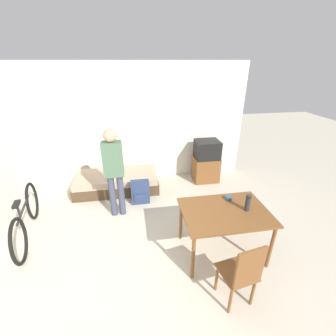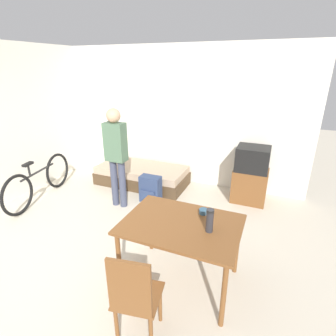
% 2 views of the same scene
% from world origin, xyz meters
% --- Properties ---
extents(ground_plane, '(20.00, 20.00, 0.00)m').
position_xyz_m(ground_plane, '(0.00, 0.00, 0.00)').
color(ground_plane, beige).
extents(wall_back, '(5.46, 0.06, 2.70)m').
position_xyz_m(wall_back, '(0.00, 3.47, 1.35)').
color(wall_back, silver).
rests_on(wall_back, ground_plane).
extents(daybed, '(1.84, 0.87, 0.38)m').
position_xyz_m(daybed, '(-0.38, 2.93, 0.19)').
color(daybed, '#4C3823').
rests_on(daybed, ground_plane).
extents(tv, '(0.59, 0.48, 1.02)m').
position_xyz_m(tv, '(1.76, 3.03, 0.51)').
color(tv, brown).
rests_on(tv, ground_plane).
extents(dining_table, '(1.23, 0.88, 0.77)m').
position_xyz_m(dining_table, '(1.28, 0.75, 0.68)').
color(dining_table, brown).
rests_on(dining_table, ground_plane).
extents(wooden_chair, '(0.45, 0.45, 0.96)m').
position_xyz_m(wooden_chair, '(1.17, -0.07, 0.53)').
color(wooden_chair, brown).
rests_on(wooden_chair, ground_plane).
extents(bicycle, '(0.37, 1.76, 0.77)m').
position_xyz_m(bicycle, '(-1.77, 1.62, 0.36)').
color(bicycle, black).
rests_on(bicycle, ground_plane).
extents(person_standing, '(0.34, 0.23, 1.70)m').
position_xyz_m(person_standing, '(-0.32, 1.98, 0.99)').
color(person_standing, '#3D4256').
rests_on(person_standing, ground_plane).
extents(thermos_flask, '(0.08, 0.08, 0.25)m').
position_xyz_m(thermos_flask, '(1.58, 0.73, 0.90)').
color(thermos_flask, '#2D2D33').
rests_on(thermos_flask, dining_table).
extents(mate_bowl, '(0.10, 0.10, 0.05)m').
position_xyz_m(mate_bowl, '(1.44, 1.03, 0.79)').
color(mate_bowl, '#335670').
rests_on(mate_bowl, dining_table).
extents(backpack, '(0.37, 0.23, 0.49)m').
position_xyz_m(backpack, '(0.13, 2.31, 0.24)').
color(backpack, navy).
rests_on(backpack, ground_plane).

